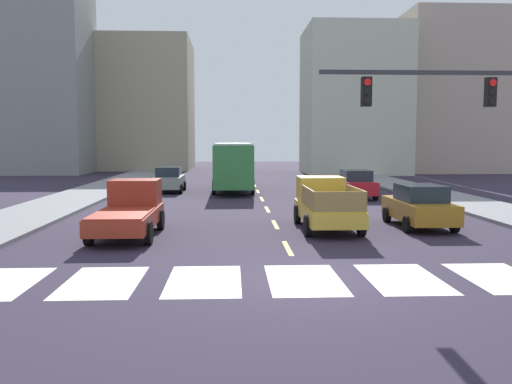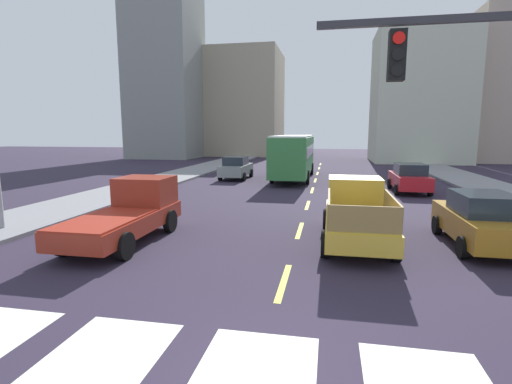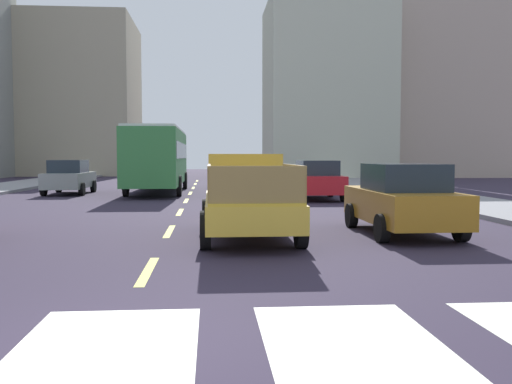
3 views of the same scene
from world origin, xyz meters
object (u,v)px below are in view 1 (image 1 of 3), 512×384
(pickup_stakebed, at_px, (325,204))
(city_bus, at_px, (233,163))
(sedan_near_right, at_px, (169,179))
(sedan_mid, at_px, (355,184))
(pickup_dark, at_px, (130,210))
(sedan_far, at_px, (419,206))

(pickup_stakebed, relative_size, city_bus, 0.48)
(pickup_stakebed, xyz_separation_m, sedan_near_right, (-7.98, 15.79, -0.08))
(city_bus, distance_m, sedan_mid, 9.20)
(pickup_dark, distance_m, sedan_near_right, 17.06)
(sedan_far, xyz_separation_m, sedan_near_right, (-11.76, 15.84, 0.00))
(pickup_dark, relative_size, sedan_mid, 1.18)
(sedan_mid, bearing_deg, city_bus, 144.33)
(pickup_dark, bearing_deg, sedan_near_right, 94.08)
(pickup_dark, bearing_deg, sedan_mid, 50.37)
(city_bus, distance_m, sedan_near_right, 4.57)
(pickup_dark, height_order, sedan_near_right, pickup_dark)
(city_bus, bearing_deg, pickup_stakebed, -78.44)
(pickup_dark, height_order, sedan_far, pickup_dark)
(pickup_stakebed, distance_m, pickup_dark, 7.57)
(pickup_dark, distance_m, sedan_far, 11.31)
(sedan_mid, distance_m, sedan_near_right, 12.63)
(pickup_stakebed, bearing_deg, pickup_dark, -173.24)
(pickup_stakebed, distance_m, sedan_far, 3.78)
(pickup_stakebed, bearing_deg, sedan_mid, 68.49)
(city_bus, bearing_deg, pickup_dark, -102.90)
(pickup_stakebed, bearing_deg, city_bus, 99.44)
(sedan_far, height_order, sedan_near_right, same)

